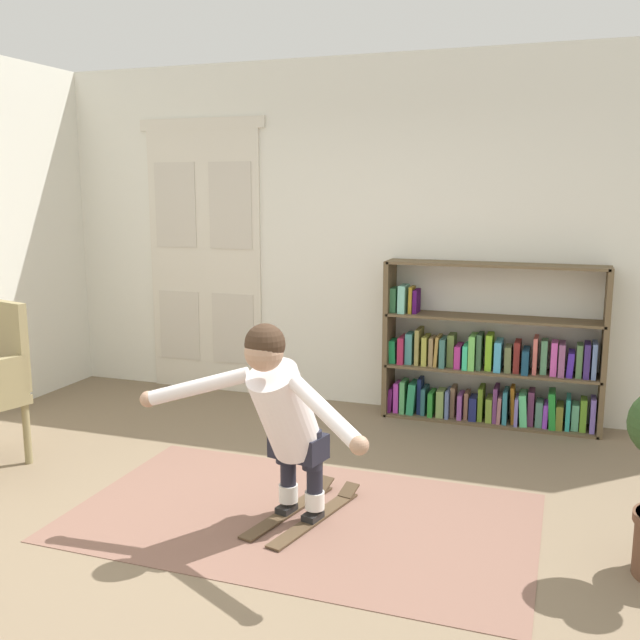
{
  "coord_description": "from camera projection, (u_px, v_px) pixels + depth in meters",
  "views": [
    {
      "loc": [
        1.48,
        -3.23,
        1.84
      ],
      "look_at": [
        0.06,
        0.82,
        1.05
      ],
      "focal_mm": 40.23,
      "sensor_mm": 36.0,
      "label": 1
    }
  ],
  "objects": [
    {
      "name": "rug",
      "position": [
        301.0,
        517.0,
        4.07
      ],
      "size": [
        2.59,
        1.53,
        0.01
      ],
      "primitive_type": "cube",
      "color": "brown",
      "rests_on": "ground"
    },
    {
      "name": "ground_plane",
      "position": [
        258.0,
        539.0,
        3.81
      ],
      "size": [
        7.2,
        7.2,
        0.0
      ],
      "primitive_type": "plane",
      "color": "#77644D"
    },
    {
      "name": "skis_pair",
      "position": [
        304.0,
        511.0,
        4.09
      ],
      "size": [
        0.46,
        0.88,
        0.07
      ],
      "color": "#4D3A26",
      "rests_on": "rug"
    },
    {
      "name": "back_wall",
      "position": [
        383.0,
        236.0,
        5.97
      ],
      "size": [
        6.0,
        0.1,
        2.9
      ],
      "primitive_type": "cube",
      "color": "silver",
      "rests_on": "ground"
    },
    {
      "name": "bookshelf",
      "position": [
        488.0,
        364.0,
        5.65
      ],
      "size": [
        1.69,
        0.3,
        1.27
      ],
      "color": "brown",
      "rests_on": "ground"
    },
    {
      "name": "double_door",
      "position": [
        205.0,
        257.0,
        6.48
      ],
      "size": [
        1.22,
        0.05,
        2.45
      ],
      "color": "beige",
      "rests_on": "ground"
    },
    {
      "name": "person_skier",
      "position": [
        282.0,
        409.0,
        3.8
      ],
      "size": [
        1.38,
        0.83,
        1.1
      ],
      "color": "white",
      "rests_on": "skis_pair"
    }
  ]
}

